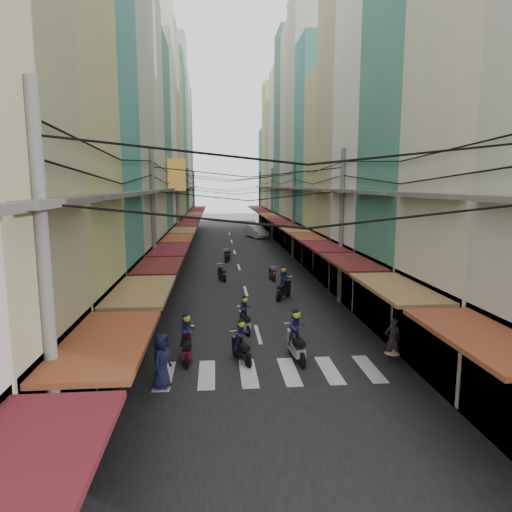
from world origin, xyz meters
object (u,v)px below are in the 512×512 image
white_car (256,238)px  market_umbrella (398,279)px  traffic_sign (420,297)px  bicycle (377,304)px

white_car → market_umbrella: bearing=-105.8°
traffic_sign → market_umbrella: bearing=79.5°
market_umbrella → traffic_sign: size_ratio=0.78×
white_car → bicycle: (3.72, -31.04, 0.00)m
bicycle → market_umbrella: market_umbrella is taller
bicycle → traffic_sign: 8.06m
market_umbrella → traffic_sign: 3.73m
market_umbrella → traffic_sign: bearing=-100.5°
bicycle → market_umbrella: bearing=162.7°
white_car → bicycle: size_ratio=2.94×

